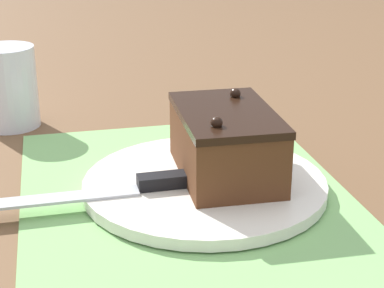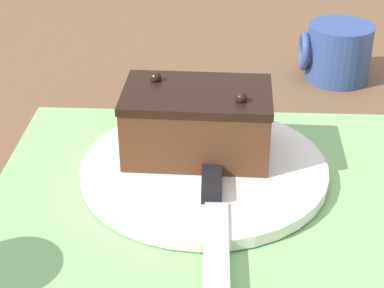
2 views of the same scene
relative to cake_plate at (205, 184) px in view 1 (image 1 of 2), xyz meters
name	(u,v)px [view 1 (image 1 of 2)]	position (x,y,z in m)	size (l,w,h in m)	color
ground_plane	(188,201)	(-0.02, 0.02, -0.01)	(3.00, 3.00, 0.00)	brown
placemat_woven	(188,199)	(-0.02, 0.02, -0.01)	(0.46, 0.34, 0.00)	#7AB266
cake_plate	(205,184)	(0.00, 0.00, 0.00)	(0.26, 0.26, 0.01)	white
chocolate_cake	(226,143)	(0.01, -0.02, 0.04)	(0.16, 0.10, 0.08)	#512D19
serving_knife	(136,185)	(-0.01, 0.07, 0.01)	(0.02, 0.24, 0.01)	black
drinking_glass	(8,87)	(0.27, 0.21, 0.04)	(0.08, 0.08, 0.11)	white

